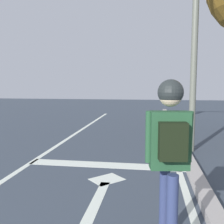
% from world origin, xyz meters
% --- Properties ---
extents(lane_line_center, '(0.12, 20.00, 0.01)m').
position_xyz_m(lane_line_center, '(-0.22, 6.00, 0.00)').
color(lane_line_center, silver).
rests_on(lane_line_center, ground).
extents(lane_line_curbside, '(0.12, 20.00, 0.01)m').
position_xyz_m(lane_line_curbside, '(2.98, 6.00, 0.00)').
color(lane_line_curbside, silver).
rests_on(lane_line_curbside, ground).
extents(stop_bar, '(3.35, 0.40, 0.01)m').
position_xyz_m(stop_bar, '(1.45, 6.43, 0.00)').
color(stop_bar, silver).
rests_on(stop_bar, ground).
extents(lane_arrow_stem, '(0.16, 1.40, 0.01)m').
position_xyz_m(lane_arrow_stem, '(1.62, 4.76, 0.00)').
color(lane_arrow_stem, silver).
rests_on(lane_arrow_stem, ground).
extents(lane_arrow_head, '(0.71, 0.71, 0.01)m').
position_xyz_m(lane_arrow_head, '(1.62, 5.61, 0.00)').
color(lane_arrow_head, silver).
rests_on(lane_arrow_head, ground).
extents(curb_strip, '(0.24, 24.00, 0.14)m').
position_xyz_m(curb_strip, '(3.23, 6.00, 0.07)').
color(curb_strip, '#A49D98').
rests_on(curb_strip, ground).
extents(skater, '(0.47, 0.63, 1.70)m').
position_xyz_m(skater, '(2.59, 3.64, 1.17)').
color(skater, navy).
rests_on(skater, skateboard).
extents(traffic_signal_mast, '(5.38, 0.34, 5.37)m').
position_xyz_m(traffic_signal_mast, '(2.21, 7.93, 3.74)').
color(traffic_signal_mast, '#616357').
rests_on(traffic_signal_mast, ground).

